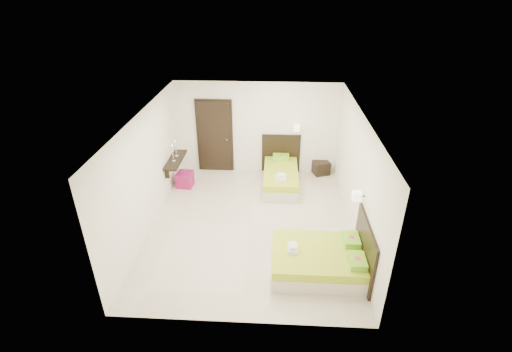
# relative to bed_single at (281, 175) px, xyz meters

# --- Properties ---
(floor) EXTENTS (5.50, 5.50, 0.00)m
(floor) POSITION_rel_bed_single_xyz_m (-0.68, -1.92, -0.27)
(floor) COLOR beige
(floor) RESTS_ON ground
(bed_single) EXTENTS (1.09, 1.82, 1.50)m
(bed_single) POSITION_rel_bed_single_xyz_m (0.00, 0.00, 0.00)
(bed_single) COLOR beige
(bed_single) RESTS_ON ground
(bed_double) EXTENTS (1.75, 1.49, 1.45)m
(bed_double) POSITION_rel_bed_single_xyz_m (0.77, -3.35, -0.01)
(bed_double) COLOR beige
(bed_double) RESTS_ON ground
(nightstand) EXTENTS (0.53, 0.50, 0.38)m
(nightstand) POSITION_rel_bed_single_xyz_m (1.16, 0.69, -0.08)
(nightstand) COLOR black
(nightstand) RESTS_ON ground
(ottoman) EXTENTS (0.43, 0.43, 0.40)m
(ottoman) POSITION_rel_bed_single_xyz_m (-2.58, -0.23, -0.07)
(ottoman) COLOR #8E124C
(ottoman) RESTS_ON ground
(door) EXTENTS (1.02, 0.15, 2.14)m
(door) POSITION_rel_bed_single_xyz_m (-1.88, 0.78, 0.78)
(door) COLOR black
(door) RESTS_ON ground
(console_shelf) EXTENTS (0.35, 1.20, 0.78)m
(console_shelf) POSITION_rel_bed_single_xyz_m (-2.76, -0.32, 0.54)
(console_shelf) COLOR black
(console_shelf) RESTS_ON ground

